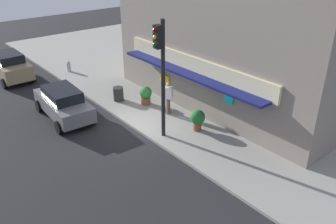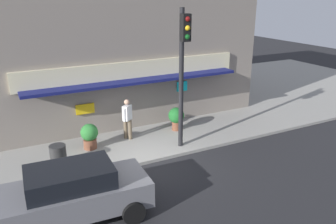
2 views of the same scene
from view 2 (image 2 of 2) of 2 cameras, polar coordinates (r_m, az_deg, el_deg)
ground_plane at (r=12.65m, az=-3.04°, el=-8.53°), size 58.58×58.58×0.00m
sidewalk at (r=17.97m, az=-11.14°, el=-0.05°), size 39.05×12.28×0.12m
corner_building at (r=18.02m, az=-10.24°, el=13.19°), size 12.93×8.15×7.92m
traffic_light at (r=12.62m, az=2.47°, el=8.30°), size 0.32×0.58×5.27m
trash_can at (r=12.67m, az=-17.73°, el=-6.88°), size 0.57×0.57×0.76m
pedestrian at (r=14.13m, az=-6.75°, el=-0.92°), size 0.48×0.43×1.70m
potted_plant_by_doorway at (r=13.63m, az=-12.87°, el=-3.76°), size 0.67×0.67×1.01m
potted_plant_by_window at (r=15.04m, az=1.38°, el=-0.79°), size 0.70×0.70×1.03m
parked_car_grey at (r=9.79m, az=-15.69°, el=-12.83°), size 4.22×2.07×1.57m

